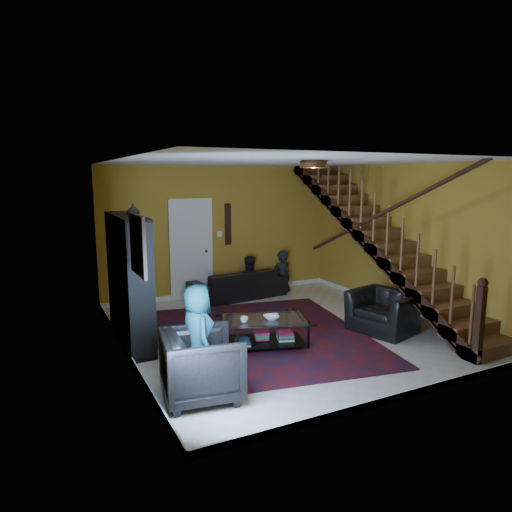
% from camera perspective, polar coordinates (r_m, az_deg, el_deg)
% --- Properties ---
extents(floor, '(5.50, 5.50, 0.00)m').
position_cam_1_polar(floor, '(7.83, 3.50, -9.26)').
color(floor, beige).
rests_on(floor, ground).
extents(room, '(5.50, 5.50, 5.50)m').
position_cam_1_polar(room, '(8.47, -9.00, -7.52)').
color(room, '#AB8326').
rests_on(room, ground).
extents(staircase, '(0.95, 5.02, 3.18)m').
position_cam_1_polar(staircase, '(8.74, 15.76, 1.83)').
color(staircase, brown).
rests_on(staircase, floor).
extents(bookshelf, '(0.35, 1.80, 2.00)m').
position_cam_1_polar(bookshelf, '(7.30, -15.51, -3.14)').
color(bookshelf, black).
rests_on(bookshelf, floor).
extents(door, '(0.82, 0.05, 2.05)m').
position_cam_1_polar(door, '(9.73, -8.09, 0.66)').
color(door, silver).
rests_on(door, floor).
extents(framed_picture, '(0.04, 0.74, 0.74)m').
position_cam_1_polar(framed_picture, '(5.68, -14.57, 1.34)').
color(framed_picture, maroon).
rests_on(framed_picture, room).
extents(wall_hanging, '(0.14, 0.03, 0.90)m').
position_cam_1_polar(wall_hanging, '(9.97, -3.52, 3.99)').
color(wall_hanging, black).
rests_on(wall_hanging, room).
extents(ceiling_fixture, '(0.40, 0.40, 0.10)m').
position_cam_1_polar(ceiling_fixture, '(6.72, 7.21, 11.31)').
color(ceiling_fixture, '#3F2814').
rests_on(ceiling_fixture, room).
extents(rug, '(3.91, 4.29, 0.02)m').
position_cam_1_polar(rug, '(7.55, 0.58, -9.90)').
color(rug, '#4A0D0E').
rests_on(rug, floor).
extents(sofa, '(2.13, 1.01, 0.60)m').
position_cam_1_polar(sofa, '(9.79, -2.32, -3.51)').
color(sofa, black).
rests_on(sofa, floor).
extents(armchair_left, '(1.01, 0.99, 0.81)m').
position_cam_1_polar(armchair_left, '(5.48, -6.78, -13.37)').
color(armchair_left, black).
rests_on(armchair_left, floor).
extents(armchair_right, '(1.16, 1.25, 0.67)m').
position_cam_1_polar(armchair_right, '(7.99, 15.76, -6.69)').
color(armchair_right, black).
rests_on(armchair_right, floor).
extents(person_adult_a, '(0.53, 0.37, 1.40)m').
position_cam_1_polar(person_adult_a, '(10.34, 3.18, -3.11)').
color(person_adult_a, black).
rests_on(person_adult_a, sofa).
extents(person_adult_b, '(0.69, 0.57, 1.33)m').
position_cam_1_polar(person_adult_b, '(9.97, -0.97, -3.76)').
color(person_adult_b, black).
rests_on(person_adult_b, sofa).
extents(person_child, '(0.41, 0.62, 1.27)m').
position_cam_1_polar(person_child, '(5.80, -7.32, -9.62)').
color(person_child, '#185B5B').
rests_on(person_child, armchair_left).
extents(coffee_table, '(1.39, 1.07, 0.47)m').
position_cam_1_polar(coffee_table, '(6.94, 1.03, -9.41)').
color(coffee_table, black).
rests_on(coffee_table, floor).
extents(cup_a, '(0.14, 0.14, 0.09)m').
position_cam_1_polar(cup_a, '(6.71, -1.50, -7.95)').
color(cup_a, '#999999').
rests_on(cup_a, coffee_table).
extents(cup_b, '(0.10, 0.10, 0.09)m').
position_cam_1_polar(cup_b, '(6.86, 2.41, -7.56)').
color(cup_b, '#999999').
rests_on(cup_b, coffee_table).
extents(bowl, '(0.27, 0.27, 0.06)m').
position_cam_1_polar(bowl, '(6.87, 1.91, -7.66)').
color(bowl, '#999999').
rests_on(bowl, coffee_table).
extents(vase, '(0.18, 0.18, 0.19)m').
position_cam_1_polar(vase, '(6.65, -15.12, 5.51)').
color(vase, '#999999').
rests_on(vase, bookshelf).
extents(popcorn_bucket, '(0.16, 0.16, 0.15)m').
position_cam_1_polar(popcorn_bucket, '(7.25, 0.50, -10.03)').
color(popcorn_bucket, red).
rests_on(popcorn_bucket, rug).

